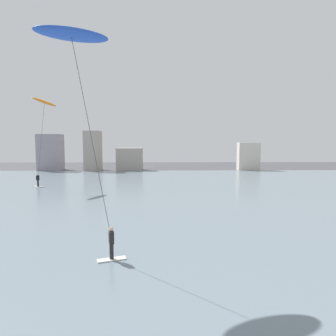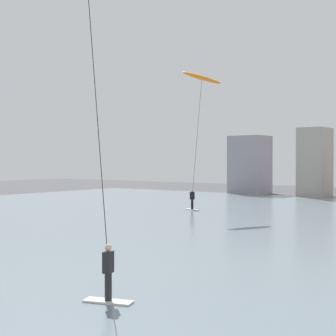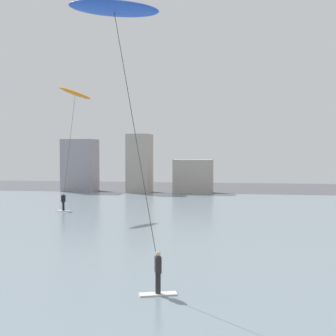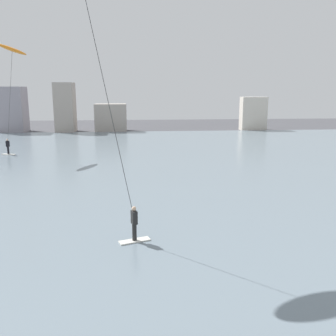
{
  "view_description": "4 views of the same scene",
  "coord_description": "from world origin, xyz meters",
  "views": [
    {
      "loc": [
        0.59,
        -1.12,
        5.94
      ],
      "look_at": [
        1.0,
        17.23,
        4.24
      ],
      "focal_mm": 32.28,
      "sensor_mm": 36.0,
      "label": 1
    },
    {
      "loc": [
        7.95,
        2.91,
        4.09
      ],
      "look_at": [
        -1.35,
        15.34,
        3.86
      ],
      "focal_mm": 54.07,
      "sensor_mm": 36.0,
      "label": 2
    },
    {
      "loc": [
        1.47,
        -4.4,
        5.46
      ],
      "look_at": [
        -1.61,
        14.08,
        4.82
      ],
      "focal_mm": 51.86,
      "sensor_mm": 36.0,
      "label": 3
    },
    {
      "loc": [
        -1.71,
        -2.47,
        6.84
      ],
      "look_at": [
        -0.33,
        13.27,
        3.44
      ],
      "focal_mm": 39.66,
      "sensor_mm": 36.0,
      "label": 4
    }
  ],
  "objects": [
    {
      "name": "far_shore_buildings",
      "position": [
        -9.61,
        58.31,
        3.19
      ],
      "size": [
        43.18,
        4.53,
        7.72
      ],
      "color": "gray",
      "rests_on": "ground"
    },
    {
      "name": "water_bay",
      "position": [
        0.0,
        30.81,
        0.05
      ],
      "size": [
        84.0,
        52.0,
        0.1
      ],
      "primitive_type": "cube",
      "color": "slate",
      "rests_on": "ground"
    },
    {
      "name": "kitesurfer_orange",
      "position": [
        -13.49,
        35.81,
        9.55
      ],
      "size": [
        3.65,
        3.12,
        11.03
      ],
      "color": "silver",
      "rests_on": "water_bay"
    },
    {
      "name": "kitesurfer_blue",
      "position": [
        -3.61,
        14.09,
        10.25
      ],
      "size": [
        4.52,
        2.43,
        11.35
      ],
      "color": "silver",
      "rests_on": "water_bay"
    }
  ]
}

